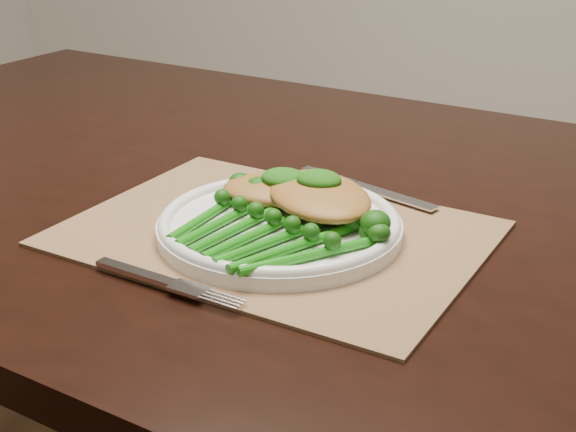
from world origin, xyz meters
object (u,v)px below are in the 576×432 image
at_px(dinner_plate, 280,225).
at_px(chicken_fillet_left, 282,189).
at_px(dining_table, 267,424).
at_px(broccolini_bundle, 258,233).
at_px(placemat, 275,233).

relative_size(dinner_plate, chicken_fillet_left, 1.94).
bearing_deg(dinner_plate, dining_table, 121.71).
xyz_separation_m(chicken_fillet_left, broccolini_bundle, (0.02, -0.10, -0.01)).
xyz_separation_m(dining_table, placemat, (0.08, -0.14, 0.37)).
bearing_deg(placemat, dining_table, 125.64).
height_order(dining_table, chicken_fillet_left, chicken_fillet_left).
height_order(chicken_fillet_left, broccolini_bundle, chicken_fillet_left).
bearing_deg(dining_table, chicken_fillet_left, -47.15).
xyz_separation_m(dining_table, chicken_fillet_left, (0.07, -0.09, 0.40)).
height_order(dining_table, dinner_plate, dinner_plate).
bearing_deg(dinner_plate, chicken_fillet_left, 112.36).
relative_size(placemat, broccolini_bundle, 1.84).
relative_size(dinner_plate, broccolini_bundle, 1.11).
height_order(placemat, chicken_fillet_left, chicken_fillet_left).
distance_m(dining_table, broccolini_bundle, 0.45).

